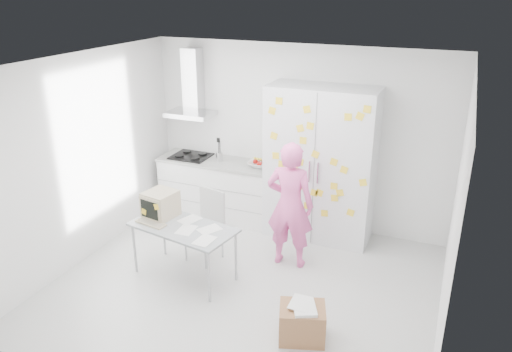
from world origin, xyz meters
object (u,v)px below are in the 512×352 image
at_px(person, 290,205).
at_px(chair, 207,221).
at_px(desk, 168,214).
at_px(cardboard_box, 302,322).

bearing_deg(person, chair, 10.96).
bearing_deg(desk, person, 38.23).
xyz_separation_m(chair, cardboard_box, (1.68, -1.10, -0.34)).
relative_size(person, desk, 1.20).
bearing_deg(chair, person, 26.86).
xyz_separation_m(person, cardboard_box, (0.62, -1.37, -0.65)).
height_order(person, cardboard_box, person).
bearing_deg(chair, desk, -110.67).
height_order(desk, cardboard_box, desk).
xyz_separation_m(desk, cardboard_box, (1.98, -0.65, -0.59)).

